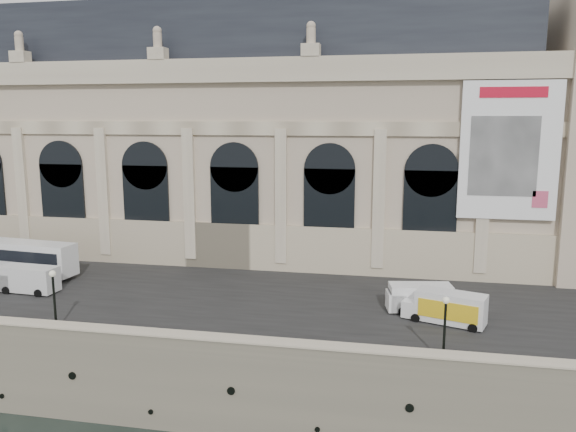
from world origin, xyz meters
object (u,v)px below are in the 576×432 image
(bus_left, at_px, (19,257))
(van_c, at_px, (416,298))
(lamp_right, at_px, (445,330))
(van_b, at_px, (26,279))
(box_truck, at_px, (446,308))
(lamp_left, at_px, (54,301))

(bus_left, bearing_deg, van_c, -4.59)
(bus_left, xyz_separation_m, lamp_right, (41.08, -13.09, 0.23))
(van_c, distance_m, lamp_right, 10.08)
(van_b, relative_size, box_truck, 0.86)
(bus_left, distance_m, van_b, 6.25)
(lamp_right, bearing_deg, van_b, 167.22)
(bus_left, bearing_deg, lamp_right, -17.68)
(lamp_right, bearing_deg, bus_left, 162.32)
(bus_left, relative_size, box_truck, 1.89)
(bus_left, relative_size, lamp_left, 2.62)
(lamp_left, bearing_deg, bus_left, 134.03)
(box_truck, height_order, lamp_right, lamp_right)
(bus_left, xyz_separation_m, van_c, (39.59, -3.18, -0.84))
(box_truck, bearing_deg, van_b, 178.82)
(bus_left, distance_m, van_c, 39.72)
(bus_left, height_order, lamp_right, lamp_right)
(van_c, bearing_deg, van_b, -177.56)
(van_c, bearing_deg, lamp_right, -81.45)
(van_b, xyz_separation_m, box_truck, (37.75, -0.78, 0.02))
(bus_left, relative_size, lamp_right, 2.75)
(lamp_right, bearing_deg, van_c, 98.55)
(lamp_left, bearing_deg, van_b, 135.70)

